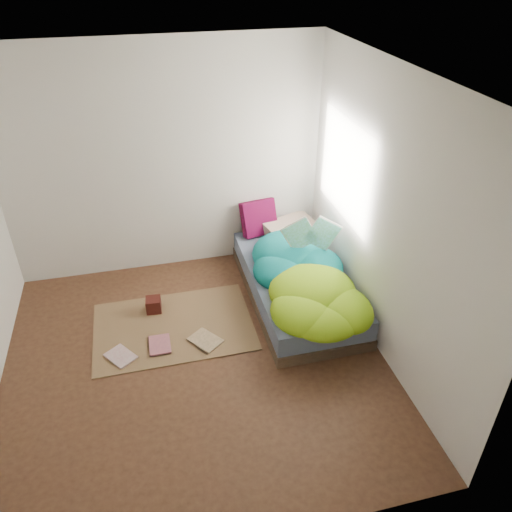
{
  "coord_description": "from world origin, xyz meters",
  "views": [
    {
      "loc": [
        -0.27,
        -3.44,
        3.4
      ],
      "look_at": [
        0.77,
        0.75,
        0.6
      ],
      "focal_mm": 35.0,
      "sensor_mm": 36.0,
      "label": 1
    }
  ],
  "objects_px": {
    "floor_book_a": "(112,362)",
    "wooden_box": "(154,305)",
    "bed": "(296,285)",
    "open_book": "(312,226)",
    "pillow_magenta": "(259,218)",
    "floor_book_b": "(149,347)"
  },
  "relations": [
    {
      "from": "floor_book_a",
      "to": "wooden_box",
      "type": "bearing_deg",
      "value": 21.62
    },
    {
      "from": "wooden_box",
      "to": "bed",
      "type": "bearing_deg",
      "value": -4.81
    },
    {
      "from": "bed",
      "to": "wooden_box",
      "type": "xyz_separation_m",
      "value": [
        -1.54,
        0.13,
        -0.08
      ]
    },
    {
      "from": "bed",
      "to": "open_book",
      "type": "bearing_deg",
      "value": 27.21
    },
    {
      "from": "pillow_magenta",
      "to": "floor_book_b",
      "type": "distance_m",
      "value": 2.04
    },
    {
      "from": "open_book",
      "to": "floor_book_b",
      "type": "bearing_deg",
      "value": -154.28
    },
    {
      "from": "open_book",
      "to": "wooden_box",
      "type": "xyz_separation_m",
      "value": [
        -1.71,
        0.04,
        -0.75
      ]
    },
    {
      "from": "pillow_magenta",
      "to": "open_book",
      "type": "distance_m",
      "value": 0.95
    },
    {
      "from": "bed",
      "to": "floor_book_a",
      "type": "relative_size",
      "value": 7.17
    },
    {
      "from": "open_book",
      "to": "wooden_box",
      "type": "distance_m",
      "value": 1.87
    },
    {
      "from": "pillow_magenta",
      "to": "open_book",
      "type": "bearing_deg",
      "value": -78.52
    },
    {
      "from": "bed",
      "to": "wooden_box",
      "type": "distance_m",
      "value": 1.55
    },
    {
      "from": "floor_book_b",
      "to": "bed",
      "type": "bearing_deg",
      "value": 15.49
    },
    {
      "from": "bed",
      "to": "open_book",
      "type": "xyz_separation_m",
      "value": [
        0.17,
        0.09,
        0.67
      ]
    },
    {
      "from": "pillow_magenta",
      "to": "floor_book_b",
      "type": "xyz_separation_m",
      "value": [
        -1.44,
        -1.35,
        -0.52
      ]
    },
    {
      "from": "pillow_magenta",
      "to": "wooden_box",
      "type": "relative_size",
      "value": 2.7
    },
    {
      "from": "wooden_box",
      "to": "floor_book_b",
      "type": "height_order",
      "value": "wooden_box"
    },
    {
      "from": "floor_book_b",
      "to": "wooden_box",
      "type": "bearing_deg",
      "value": 81.33
    },
    {
      "from": "open_book",
      "to": "wooden_box",
      "type": "relative_size",
      "value": 3.32
    },
    {
      "from": "bed",
      "to": "floor_book_b",
      "type": "xyz_separation_m",
      "value": [
        -1.64,
        -0.43,
        -0.14
      ]
    },
    {
      "from": "floor_book_b",
      "to": "floor_book_a",
      "type": "bearing_deg",
      "value": -159.71
    },
    {
      "from": "open_book",
      "to": "floor_book_a",
      "type": "xyz_separation_m",
      "value": [
        -2.16,
        -0.65,
        -0.81
      ]
    }
  ]
}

